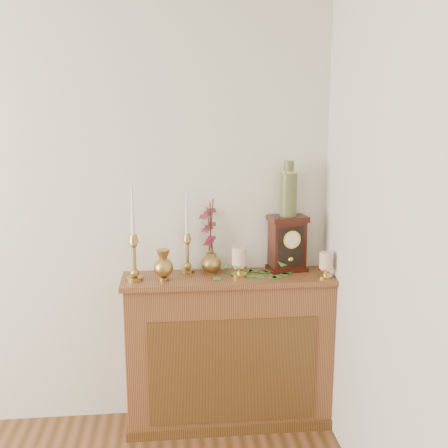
{
  "coord_description": "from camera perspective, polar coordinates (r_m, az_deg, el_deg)",
  "views": [
    {
      "loc": [
        1.07,
        -0.79,
        1.84
      ],
      "look_at": [
        1.36,
        2.05,
        1.25
      ],
      "focal_mm": 42.0,
      "sensor_mm": 36.0,
      "label": 1
    }
  ],
  "objects": [
    {
      "name": "candlestick_center",
      "position": [
        3.07,
        -4.02,
        -2.46
      ],
      "size": [
        0.08,
        0.08,
        0.48
      ],
      "rotation": [
        0.0,
        0.0,
        -0.11
      ],
      "color": "#9F843F",
      "rests_on": "console_shelf"
    },
    {
      "name": "ceramic_vase",
      "position": [
        3.08,
        7.02,
        3.54
      ],
      "size": [
        0.1,
        0.1,
        0.32
      ],
      "rotation": [
        0.0,
        0.0,
        0.15
      ],
      "color": "#1C3829",
      "rests_on": "mantel_clock"
    },
    {
      "name": "console_shelf",
      "position": [
        3.23,
        0.59,
        -14.03
      ],
      "size": [
        1.24,
        0.34,
        0.93
      ],
      "color": "brown",
      "rests_on": "ground"
    },
    {
      "name": "ginger_jar",
      "position": [
        3.08,
        -1.59,
        -1.58
      ],
      "size": [
        0.18,
        0.19,
        0.45
      ],
      "rotation": [
        0.0,
        0.0,
        -0.27
      ],
      "color": "#9F843F",
      "rests_on": "console_shelf"
    },
    {
      "name": "pillar_candle_left",
      "position": [
        3.01,
        1.65,
        -3.98
      ],
      "size": [
        0.09,
        0.09,
        0.18
      ],
      "rotation": [
        0.0,
        0.0,
        0.31
      ],
      "color": "gold",
      "rests_on": "console_shelf"
    },
    {
      "name": "pillar_candle_right",
      "position": [
        3.04,
        11.0,
        -4.25
      ],
      "size": [
        0.08,
        0.08,
        0.16
      ],
      "rotation": [
        0.0,
        0.0,
        -0.2
      ],
      "color": "gold",
      "rests_on": "console_shelf"
    },
    {
      "name": "ivy_garland",
      "position": [
        3.04,
        2.23,
        -5.44
      ],
      "size": [
        0.45,
        0.2,
        0.08
      ],
      "rotation": [
        0.0,
        0.0,
        0.16
      ],
      "color": "#37752C",
      "rests_on": "console_shelf"
    },
    {
      "name": "candlestick_left",
      "position": [
        2.95,
        -9.79,
        -2.79
      ],
      "size": [
        0.09,
        0.09,
        0.55
      ],
      "rotation": [
        0.0,
        0.0,
        -0.2
      ],
      "color": "#9F843F",
      "rests_on": "console_shelf"
    },
    {
      "name": "bud_vase",
      "position": [
        2.95,
        -6.61,
        -4.51
      ],
      "size": [
        0.11,
        0.11,
        0.18
      ],
      "rotation": [
        0.0,
        0.0,
        -0.28
      ],
      "color": "#9F843F",
      "rests_on": "console_shelf"
    },
    {
      "name": "mantel_clock",
      "position": [
        3.14,
        6.9,
        -2.15
      ],
      "size": [
        0.24,
        0.19,
        0.33
      ],
      "rotation": [
        0.0,
        0.0,
        0.15
      ],
      "color": "#37120B",
      "rests_on": "console_shelf"
    }
  ]
}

